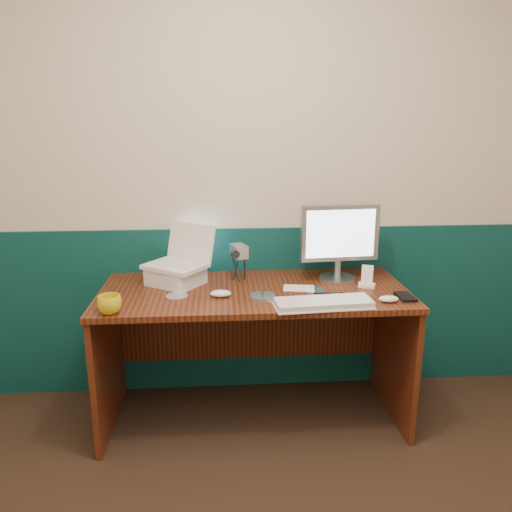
{
  "coord_description": "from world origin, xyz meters",
  "views": [
    {
      "loc": [
        -0.18,
        -1.09,
        1.59
      ],
      "look_at": [
        -0.01,
        1.23,
        0.97
      ],
      "focal_mm": 35.0,
      "sensor_mm": 36.0,
      "label": 1
    }
  ],
  "objects": [
    {
      "name": "pda",
      "position": [
        0.73,
        1.19,
        0.76
      ],
      "size": [
        0.08,
        0.13,
        0.02
      ],
      "primitive_type": "cube",
      "rotation": [
        0.0,
        0.0,
        0.03
      ],
      "color": "black",
      "rests_on": "desk"
    },
    {
      "name": "papers",
      "position": [
        0.23,
        1.37,
        0.75
      ],
      "size": [
        0.18,
        0.13,
        0.0
      ],
      "primitive_type": "cube",
      "rotation": [
        0.0,
        0.0,
        -0.17
      ],
      "color": "silver",
      "rests_on": "desk"
    },
    {
      "name": "mouse_left",
      "position": [
        -0.18,
        1.27,
        0.77
      ],
      "size": [
        0.11,
        0.07,
        0.04
      ],
      "primitive_type": "ellipsoid",
      "rotation": [
        0.0,
        0.0,
        -0.05
      ],
      "color": "white",
      "rests_on": "desk"
    },
    {
      "name": "laptop",
      "position": [
        -0.42,
        1.5,
        0.97
      ],
      "size": [
        0.38,
        0.36,
        0.25
      ],
      "primitive_type": null,
      "rotation": [
        0.0,
        0.0,
        -0.61
      ],
      "color": "white",
      "rests_on": "laptop_riser"
    },
    {
      "name": "mug",
      "position": [
        -0.69,
        1.09,
        0.79
      ],
      "size": [
        0.14,
        0.14,
        0.09
      ],
      "primitive_type": "imported",
      "rotation": [
        0.0,
        0.0,
        0.36
      ],
      "color": "gold",
      "rests_on": "desk"
    },
    {
      "name": "keyboard",
      "position": [
        0.3,
        1.11,
        0.76
      ],
      "size": [
        0.47,
        0.19,
        0.03
      ],
      "primitive_type": "cube",
      "rotation": [
        0.0,
        0.0,
        0.08
      ],
      "color": "silver",
      "rests_on": "desk"
    },
    {
      "name": "cd_loose_b",
      "position": [
        0.31,
        1.35,
        0.75
      ],
      "size": [
        0.12,
        0.12,
        0.0
      ],
      "primitive_type": "cylinder",
      "color": "silver",
      "rests_on": "desk"
    },
    {
      "name": "cd_spindle",
      "position": [
        0.02,
        1.21,
        0.76
      ],
      "size": [
        0.13,
        0.13,
        0.03
      ],
      "primitive_type": "cylinder",
      "color": "#AFB9C0",
      "rests_on": "desk"
    },
    {
      "name": "back_wall",
      "position": [
        0.0,
        1.75,
        1.25
      ],
      "size": [
        3.5,
        0.04,
        2.5
      ],
      "primitive_type": "cube",
      "color": "beige",
      "rests_on": "ground"
    },
    {
      "name": "wainscot",
      "position": [
        0.0,
        1.74,
        0.5
      ],
      "size": [
        3.48,
        0.02,
        1.0
      ],
      "primitive_type": "cube",
      "color": "#083634",
      "rests_on": "ground"
    },
    {
      "name": "camcorder",
      "position": [
        -0.08,
        1.54,
        0.85
      ],
      "size": [
        0.13,
        0.16,
        0.2
      ],
      "primitive_type": null,
      "rotation": [
        0.0,
        0.0,
        0.35
      ],
      "color": "#AEAEB3",
      "rests_on": "desk"
    },
    {
      "name": "pen",
      "position": [
        0.37,
        1.27,
        0.75
      ],
      "size": [
        0.16,
        0.01,
        0.01
      ],
      "primitive_type": "cylinder",
      "rotation": [
        0.0,
        1.57,
        -0.02
      ],
      "color": "black",
      "rests_on": "desk"
    },
    {
      "name": "music_player",
      "position": [
        0.59,
        1.38,
        0.82
      ],
      "size": [
        0.07,
        0.05,
        0.1
      ],
      "primitive_type": "cube",
      "rotation": [
        -0.17,
        0.0,
        -0.36
      ],
      "color": "white",
      "rests_on": "dock"
    },
    {
      "name": "mouse_right",
      "position": [
        0.63,
        1.14,
        0.77
      ],
      "size": [
        0.1,
        0.06,
        0.03
      ],
      "primitive_type": "ellipsoid",
      "rotation": [
        0.0,
        0.0,
        -0.06
      ],
      "color": "white",
      "rests_on": "desk"
    },
    {
      "name": "desk",
      "position": [
        -0.01,
        1.38,
        0.38
      ],
      "size": [
        1.6,
        0.7,
        0.75
      ],
      "primitive_type": "cube",
      "color": "#321809",
      "rests_on": "ground"
    },
    {
      "name": "dock",
      "position": [
        0.59,
        1.38,
        0.76
      ],
      "size": [
        0.1,
        0.09,
        0.02
      ],
      "primitive_type": "cube",
      "rotation": [
        0.0,
        0.0,
        -0.36
      ],
      "color": "white",
      "rests_on": "desk"
    },
    {
      "name": "cd_loose_a",
      "position": [
        -0.4,
        1.3,
        0.75
      ],
      "size": [
        0.11,
        0.11,
        0.0
      ],
      "primitive_type": "cylinder",
      "color": "silver",
      "rests_on": "desk"
    },
    {
      "name": "laptop_riser",
      "position": [
        -0.42,
        1.5,
        0.8
      ],
      "size": [
        0.34,
        0.33,
        0.09
      ],
      "primitive_type": "cube",
      "rotation": [
        0.0,
        0.0,
        -0.61
      ],
      "color": "silver",
      "rests_on": "desk"
    },
    {
      "name": "monitor",
      "position": [
        0.46,
        1.51,
        0.96
      ],
      "size": [
        0.44,
        0.16,
        0.43
      ],
      "primitive_type": null,
      "rotation": [
        0.0,
        0.0,
        0.08
      ],
      "color": "#A1A2A6",
      "rests_on": "desk"
    }
  ]
}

